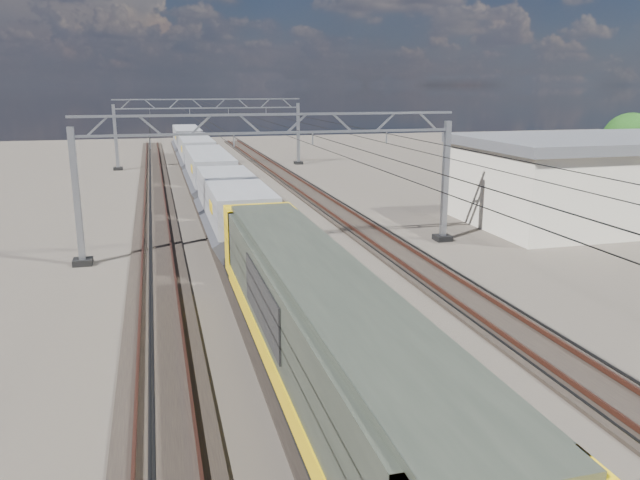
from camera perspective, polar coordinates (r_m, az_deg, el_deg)
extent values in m
plane|color=#29231E|center=(28.88, -2.55, -3.06)|extent=(160.00, 160.00, 0.00)
cube|color=black|center=(28.26, -14.54, -3.77)|extent=(2.60, 140.00, 0.12)
cube|color=brown|center=(28.23, -16.03, -3.55)|extent=(0.08, 140.00, 0.16)
cube|color=brown|center=(28.22, -13.10, -3.37)|extent=(0.08, 140.00, 0.16)
cube|color=black|center=(28.52, -6.48, -3.24)|extent=(2.60, 140.00, 0.12)
cube|color=brown|center=(28.39, -7.93, -3.03)|extent=(0.08, 140.00, 0.16)
cube|color=brown|center=(28.58, -5.07, -2.83)|extent=(0.08, 140.00, 0.16)
cube|color=black|center=(29.33, 1.27, -2.66)|extent=(2.60, 140.00, 0.12)
cube|color=brown|center=(29.10, -0.09, -2.46)|extent=(0.08, 140.00, 0.16)
cube|color=brown|center=(29.49, 2.62, -2.26)|extent=(0.08, 140.00, 0.16)
cube|color=black|center=(30.64, 8.48, -2.08)|extent=(2.60, 140.00, 0.12)
cube|color=brown|center=(30.33, 7.24, -1.90)|extent=(0.08, 140.00, 0.16)
cube|color=brown|center=(30.89, 9.72, -1.70)|extent=(0.08, 140.00, 0.16)
cube|color=gray|center=(31.62, -21.35, 3.63)|extent=(0.30, 0.30, 6.60)
cube|color=gray|center=(34.96, 11.38, 5.22)|extent=(0.30, 0.30, 6.60)
cube|color=black|center=(32.29, -20.86, -1.87)|extent=(0.90, 0.90, 0.30)
cube|color=black|center=(35.56, 11.14, 0.20)|extent=(0.90, 0.90, 0.30)
cube|color=gray|center=(31.57, -4.28, 11.38)|extent=(19.30, 0.18, 0.12)
cube|color=gray|center=(31.62, -4.25, 9.75)|extent=(19.30, 0.18, 0.12)
cube|color=gray|center=(31.14, -19.70, 9.76)|extent=(1.03, 0.10, 0.94)
cube|color=gray|center=(31.04, -15.27, 10.07)|extent=(1.03, 0.10, 0.94)
cube|color=gray|center=(31.13, -10.83, 10.31)|extent=(1.03, 0.10, 0.94)
cube|color=gray|center=(31.39, -6.43, 10.50)|extent=(1.03, 0.10, 0.94)
cube|color=gray|center=(31.83, -2.13, 10.62)|extent=(1.03, 0.10, 0.94)
cube|color=gray|center=(32.44, 2.03, 10.69)|extent=(1.03, 0.10, 0.94)
cube|color=gray|center=(33.20, 6.03, 10.69)|extent=(1.03, 0.10, 0.94)
cube|color=gray|center=(34.12, 9.83, 10.66)|extent=(1.03, 0.10, 0.94)
cube|color=gray|center=(31.10, -15.29, 8.64)|extent=(0.06, 0.06, 0.65)
cube|color=gray|center=(31.34, -7.88, 9.03)|extent=(0.06, 0.06, 0.65)
cube|color=gray|center=(32.07, -0.68, 9.27)|extent=(0.06, 0.06, 0.65)
cube|color=gray|center=(33.28, 6.10, 9.36)|extent=(0.06, 0.06, 0.65)
cube|color=gray|center=(67.28, -18.18, 8.89)|extent=(0.30, 0.30, 6.60)
cube|color=gray|center=(68.92, -2.01, 9.67)|extent=(0.30, 0.30, 6.60)
cube|color=black|center=(67.60, -17.98, 6.23)|extent=(0.90, 0.90, 0.30)
cube|color=black|center=(69.22, -1.99, 7.07)|extent=(0.90, 0.90, 0.30)
cube|color=gray|center=(67.26, -10.14, 12.56)|extent=(19.30, 0.18, 0.12)
cube|color=gray|center=(67.28, -10.11, 11.79)|extent=(19.30, 0.18, 0.12)
cube|color=gray|center=(67.06, -17.37, 11.76)|extent=(1.03, 0.10, 0.94)
cube|color=gray|center=(67.01, -15.30, 11.90)|extent=(1.03, 0.10, 0.94)
cube|color=gray|center=(67.05, -13.23, 12.02)|extent=(1.03, 0.10, 0.94)
cube|color=gray|center=(67.18, -11.16, 12.13)|extent=(1.03, 0.10, 0.94)
cube|color=gray|center=(67.38, -9.10, 12.22)|extent=(1.03, 0.10, 0.94)
cube|color=gray|center=(67.67, -7.05, 12.29)|extent=(1.03, 0.10, 0.94)
cube|color=gray|center=(68.04, -5.03, 12.35)|extent=(1.03, 0.10, 0.94)
cube|color=gray|center=(68.49, -3.02, 12.39)|extent=(1.03, 0.10, 0.94)
cube|color=gray|center=(67.04, -15.31, 11.24)|extent=(0.06, 0.06, 0.65)
cube|color=gray|center=(67.15, -11.83, 11.43)|extent=(0.06, 0.06, 0.65)
cube|color=gray|center=(67.50, -8.37, 11.59)|extent=(0.06, 0.06, 0.65)
cube|color=gray|center=(68.08, -4.96, 11.70)|extent=(0.06, 0.06, 0.65)
cylinder|color=black|center=(35.11, -15.26, 8.66)|extent=(0.03, 140.00, 0.03)
cylinder|color=black|center=(35.07, -15.31, 9.47)|extent=(0.03, 140.00, 0.03)
cylinder|color=black|center=(35.32, -8.69, 9.01)|extent=(0.03, 140.00, 0.03)
cylinder|color=black|center=(35.28, -8.72, 9.82)|extent=(0.03, 140.00, 0.03)
cylinder|color=black|center=(35.98, -2.27, 9.25)|extent=(0.03, 140.00, 0.03)
cylinder|color=black|center=(35.94, -2.28, 10.04)|extent=(0.03, 140.00, 0.03)
cylinder|color=black|center=(37.06, 3.86, 9.37)|extent=(0.03, 140.00, 0.03)
cylinder|color=black|center=(37.02, 3.87, 10.14)|extent=(0.03, 140.00, 0.03)
cube|color=black|center=(22.62, -4.22, -5.98)|extent=(2.20, 3.60, 0.60)
cube|color=black|center=(16.62, 0.05, -12.16)|extent=(2.65, 20.00, 0.25)
cube|color=black|center=(16.79, 0.05, -13.33)|extent=(2.20, 4.50, 0.75)
cube|color=#2A3028|center=(16.05, 0.05, -7.61)|extent=(2.65, 17.00, 2.60)
cube|color=yellow|center=(16.18, -4.65, -11.33)|extent=(0.04, 17.00, 0.60)
cube|color=yellow|center=(16.81, 4.56, -10.32)|extent=(0.04, 17.00, 0.60)
cube|color=black|center=(16.57, -5.40, -5.66)|extent=(0.05, 5.00, 1.40)
cube|color=black|center=(17.19, 3.57, -4.90)|extent=(0.05, 5.00, 1.40)
cube|color=#2A3028|center=(15.59, 0.05, -2.92)|extent=(2.25, 18.00, 0.15)
cube|color=yellow|center=(24.55, -5.43, -0.01)|extent=(2.65, 1.80, 2.60)
cube|color=yellow|center=(25.35, -5.82, 1.59)|extent=(2.60, 0.46, 1.52)
cube|color=black|center=(25.35, -7.09, 1.79)|extent=(0.85, 0.08, 0.75)
cube|color=black|center=(25.51, -4.64, 1.93)|extent=(0.85, 0.08, 0.75)
cylinder|color=black|center=(25.95, -7.66, -2.50)|extent=(0.36, 0.50, 0.36)
cylinder|color=black|center=(26.20, -3.97, -2.25)|extent=(0.36, 0.50, 0.36)
cylinder|color=white|center=(25.72, -7.12, -1.25)|extent=(0.20, 0.08, 0.20)
cylinder|color=white|center=(25.90, -4.49, -1.07)|extent=(0.20, 0.08, 0.20)
cube|color=black|center=(28.94, -6.71, -1.63)|extent=(2.20, 2.60, 0.55)
cube|color=black|center=(37.62, -8.70, 1.94)|extent=(2.20, 2.60, 0.55)
cube|color=black|center=(33.18, -7.86, 0.99)|extent=(2.40, 13.00, 0.20)
cube|color=gray|center=(32.84, -7.96, 3.92)|extent=(2.80, 12.00, 1.80)
cube|color=#44464C|center=(32.98, -9.52, 1.69)|extent=(1.48, 12.00, 1.36)
cube|color=#44464C|center=(33.20, -6.26, 1.88)|extent=(1.48, 12.00, 1.36)
cube|color=yellow|center=(29.74, -9.96, 3.00)|extent=(0.04, 1.20, 0.50)
cube|color=black|center=(42.70, -9.49, 3.34)|extent=(2.20, 2.60, 0.55)
cube|color=black|center=(51.55, -10.48, 5.10)|extent=(2.20, 2.60, 0.55)
cube|color=black|center=(47.06, -10.05, 4.74)|extent=(2.40, 13.00, 0.20)
cube|color=gray|center=(46.82, -10.14, 6.82)|extent=(2.80, 12.00, 1.80)
cube|color=#44464C|center=(46.92, -11.23, 5.24)|extent=(1.48, 12.00, 1.36)
cube|color=#44464C|center=(47.07, -8.92, 5.37)|extent=(1.48, 12.00, 1.36)
cube|color=yellow|center=(43.74, -11.66, 6.39)|extent=(0.04, 1.20, 0.50)
cube|color=black|center=(56.68, -10.91, 5.87)|extent=(2.20, 2.60, 0.55)
cube|color=black|center=(65.59, -11.51, 6.92)|extent=(2.20, 2.60, 0.55)
cube|color=black|center=(61.09, -11.25, 6.77)|extent=(2.40, 13.00, 0.20)
cube|color=gray|center=(60.90, -11.32, 8.37)|extent=(2.80, 12.00, 1.80)
cube|color=#44464C|center=(60.98, -12.16, 7.15)|extent=(1.48, 12.00, 1.36)
cube|color=#44464C|center=(61.10, -10.37, 7.25)|extent=(1.48, 12.00, 1.36)
cube|color=yellow|center=(57.84, -12.54, 8.13)|extent=(0.04, 1.20, 0.50)
cube|color=black|center=(70.75, -11.78, 7.40)|extent=(2.20, 2.60, 0.55)
cube|color=black|center=(79.69, -12.17, 8.09)|extent=(2.20, 2.60, 0.55)
cube|color=black|center=(75.18, -12.00, 8.03)|extent=(2.40, 13.00, 0.20)
cube|color=gray|center=(75.03, -12.07, 9.34)|extent=(2.80, 12.00, 1.80)
cube|color=#44464C|center=(75.09, -12.75, 8.35)|extent=(1.48, 12.00, 1.36)
cube|color=#44464C|center=(75.19, -11.29, 8.43)|extent=(1.48, 12.00, 1.36)
cube|color=yellow|center=(71.97, -13.08, 9.18)|extent=(0.04, 1.20, 0.50)
cube|color=silver|center=(43.59, 25.11, 4.67)|extent=(18.00, 10.00, 4.80)
cube|color=slate|center=(43.30, 25.48, 8.19)|extent=(18.60, 10.60, 0.60)
cylinder|color=#362118|center=(54.89, 26.18, 5.29)|extent=(0.70, 0.70, 3.06)
sphere|color=#143A0F|center=(54.61, 26.49, 8.14)|extent=(4.28, 4.28, 4.28)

